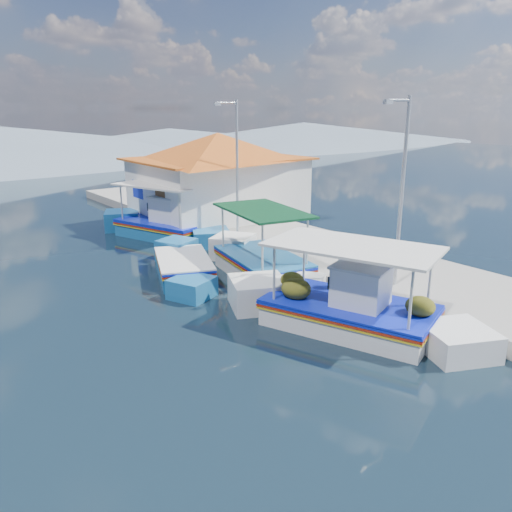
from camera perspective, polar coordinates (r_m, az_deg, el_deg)
ground at (r=13.14m, az=9.70°, el=-11.64°), size 160.00×160.00×0.00m
quay at (r=20.87m, az=8.86°, el=-0.16°), size 5.00×44.00×0.50m
bollards at (r=18.82m, az=6.10°, el=-0.62°), size 0.20×17.20×0.30m
main_caique at (r=14.84m, az=10.32°, el=-6.02°), size 4.32×7.88×2.77m
caique_green_canopy at (r=19.09m, az=0.51°, el=-0.99°), size 3.21×7.47×2.85m
caique_blue_hull at (r=19.21m, az=-8.37°, el=-1.43°), size 3.42×5.88×1.13m
caique_far at (r=25.33m, az=-10.35°, el=3.36°), size 4.16×7.81×2.90m
harbor_building at (r=27.38m, az=-4.27°, el=9.31°), size 10.49×10.49×4.40m
lamp_post_near at (r=16.54m, az=16.07°, el=7.86°), size 1.21×0.14×6.00m
lamp_post_far at (r=23.03m, az=-2.35°, el=10.70°), size 1.21×0.14×6.00m
mountain_ridge at (r=65.67m, az=-24.43°, el=11.38°), size 171.40×96.00×5.50m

